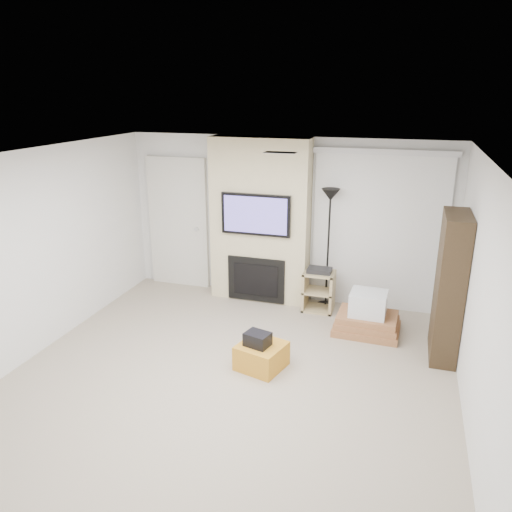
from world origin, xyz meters
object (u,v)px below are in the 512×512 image
(ottoman, at_px, (261,356))
(bookshelf, at_px, (449,287))
(av_stand, at_px, (319,288))
(box_stack, at_px, (367,317))
(floor_lamp, at_px, (330,215))

(ottoman, xyz_separation_m, bookshelf, (2.06, 0.96, 0.75))
(ottoman, distance_m, bookshelf, 2.39)
(av_stand, relative_size, bookshelf, 0.37)
(ottoman, distance_m, box_stack, 1.71)
(box_stack, bearing_deg, floor_lamp, 134.45)
(av_stand, distance_m, box_stack, 0.94)
(bookshelf, bearing_deg, floor_lamp, 147.75)
(ottoman, height_order, box_stack, box_stack)
(ottoman, xyz_separation_m, av_stand, (0.35, 1.82, 0.20))
(box_stack, bearing_deg, bookshelf, -19.43)
(box_stack, height_order, bookshelf, bookshelf)
(ottoman, relative_size, av_stand, 0.76)
(ottoman, height_order, av_stand, av_stand)
(av_stand, distance_m, bookshelf, 2.00)
(av_stand, bearing_deg, box_stack, -34.54)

